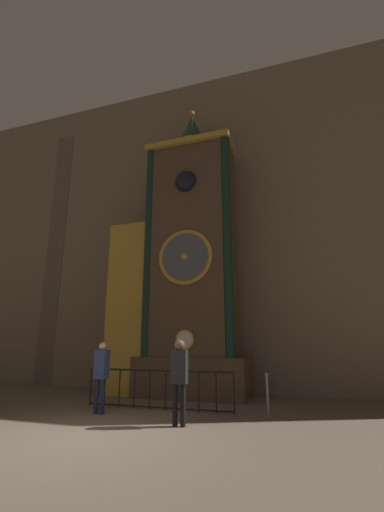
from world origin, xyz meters
The scene contains 7 objects.
ground_plane centered at (0.00, 0.00, 0.00)m, with size 28.00×28.00×0.00m, color brown.
cathedral_back_wall centered at (-0.09, 6.64, 6.53)m, with size 24.00×0.32×13.07m.
clock_tower centered at (-0.05, 5.33, 4.34)m, with size 4.92×1.84×10.77m.
railing_fence centered at (0.17, 3.06, 0.56)m, with size 4.20×0.05×1.01m.
visitor_near centered at (-0.98, 2.07, 1.04)m, with size 0.37×0.26×1.73m.
visitor_far centered at (1.38, 1.46, 1.08)m, with size 0.35×0.24×1.78m.
stanchion_post centered at (3.08, 3.07, 0.32)m, with size 0.28×0.28×1.00m.
Camera 1 is at (4.10, -5.94, 1.70)m, focal length 24.00 mm.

